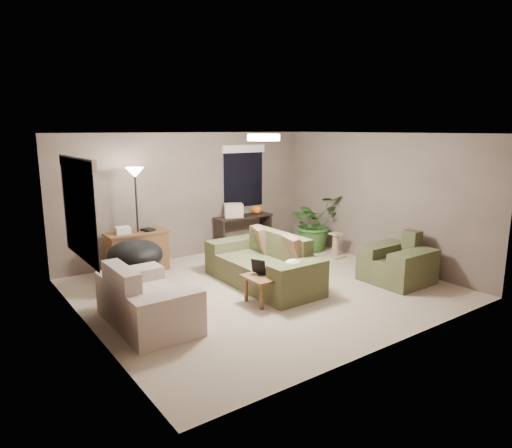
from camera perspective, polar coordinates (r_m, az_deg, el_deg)
room_shell at (r=7.22m, az=0.92°, el=1.29°), size 5.50×5.50×5.50m
main_sofa at (r=7.69m, az=1.03°, el=-5.40°), size 0.95×2.20×0.85m
throw_pillows at (r=7.74m, az=2.56°, el=-2.56°), size 0.37×1.40×0.47m
loveseat at (r=6.33m, az=-13.65°, el=-9.56°), size 0.90×1.60×0.85m
armchair at (r=8.17m, az=17.28°, el=-4.88°), size 0.95×1.00×0.85m
coffee_table at (r=7.00m, az=2.53°, el=-6.61°), size 1.00×0.55×0.42m
laptop at (r=6.94m, az=0.93°, el=-5.71°), size 0.43×0.34×0.24m
plastic_bag at (r=6.96m, az=4.61°, el=-5.28°), size 0.40×0.38×0.22m
desk at (r=8.59m, az=-14.59°, el=-3.35°), size 1.10×0.50×0.75m
desk_papers at (r=8.43m, az=-15.70°, el=-0.73°), size 0.70×0.29×0.12m
console_table at (r=9.80m, az=-1.58°, el=-0.75°), size 1.30×0.40×0.75m
pumpkin at (r=9.92m, az=0.08°, el=1.80°), size 0.24×0.24×0.19m
cardboard_box at (r=9.58m, az=-2.83°, el=1.72°), size 0.46×0.41×0.28m
papasan_chair at (r=7.74m, az=-14.84°, el=-4.37°), size 0.98×0.98×0.80m
floor_lamp at (r=8.31m, az=-14.83°, el=4.71°), size 0.32×0.32×1.91m
ceiling_fixture at (r=7.10m, az=0.96°, el=10.77°), size 0.50×0.50×0.10m
houseplant at (r=9.87m, az=7.24°, el=-0.58°), size 1.08×1.20×0.93m
cat_scratching_post at (r=9.44m, az=9.90°, el=-2.81°), size 0.32×0.32×0.50m
window_left at (r=6.24m, az=-21.44°, el=3.77°), size 0.05×1.56×1.33m
window_back at (r=9.91m, az=-1.57°, el=7.28°), size 1.06×0.05×1.33m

